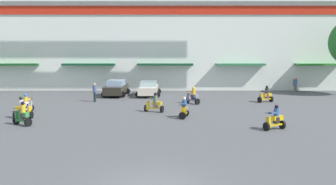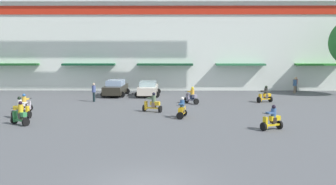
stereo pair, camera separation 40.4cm
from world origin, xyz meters
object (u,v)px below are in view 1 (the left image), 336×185
scooter_rider_3 (20,109)px  pedestrian_2 (294,83)px  scooter_rider_5 (152,104)px  scooter_rider_7 (273,119)px  scooter_rider_0 (191,97)px  scooter_rider_6 (182,109)px  parked_car_0 (114,88)px  pedestrian_1 (93,91)px  scooter_rider_1 (24,105)px  pedestrian_0 (293,84)px  parked_car_1 (147,88)px  scooter_rider_8 (264,95)px  scooter_rider_4 (20,115)px

scooter_rider_3 → pedestrian_2: bearing=32.8°
scooter_rider_5 → scooter_rider_7: scooter_rider_7 is taller
scooter_rider_0 → scooter_rider_6: 6.73m
parked_car_0 → scooter_rider_7: bearing=-53.3°
scooter_rider_6 → pedestrian_1: size_ratio=0.88×
scooter_rider_1 → scooter_rider_5: scooter_rider_5 is taller
parked_car_0 → scooter_rider_7: size_ratio=2.87×
scooter_rider_5 → pedestrian_0: bearing=38.7°
parked_car_0 → parked_car_1: 3.26m
scooter_rider_7 → pedestrian_1: 17.61m
parked_car_0 → scooter_rider_6: 13.47m
scooter_rider_3 → scooter_rider_6: scooter_rider_3 is taller
parked_car_1 → scooter_rider_5: scooter_rider_5 is taller
scooter_rider_1 → pedestrian_2: (24.75, 13.26, 0.32)m
pedestrian_1 → pedestrian_0: bearing=17.3°
pedestrian_1 → pedestrian_2: size_ratio=1.07×
scooter_rider_8 → pedestrian_2: pedestrian_2 is taller
scooter_rider_8 → parked_car_1: bearing=158.1°
scooter_rider_1 → scooter_rider_4: (1.40, -4.74, 0.06)m
scooter_rider_7 → scooter_rider_5: bearing=140.2°
scooter_rider_0 → scooter_rider_3: size_ratio=0.97×
scooter_rider_7 → scooter_rider_8: 11.61m
scooter_rider_1 → scooter_rider_7: scooter_rider_7 is taller
scooter_rider_4 → pedestrian_0: size_ratio=0.95×
scooter_rider_8 → scooter_rider_0: bearing=-172.9°
scooter_rider_5 → parked_car_0: bearing=113.7°
parked_car_0 → scooter_rider_1: parked_car_0 is taller
scooter_rider_4 → pedestrian_1: 10.72m
scooter_rider_0 → pedestrian_2: (11.76, 8.76, 0.29)m
scooter_rider_8 → pedestrian_2: 9.48m
scooter_rider_3 → scooter_rider_4: scooter_rider_4 is taller
scooter_rider_0 → pedestrian_0: pedestrian_0 is taller
scooter_rider_7 → parked_car_1: bearing=118.4°
scooter_rider_1 → pedestrian_0: 26.94m
parked_car_1 → pedestrian_0: (15.33, 2.19, 0.18)m
parked_car_1 → scooter_rider_1: scooter_rider_1 is taller
parked_car_0 → pedestrian_2: bearing=10.5°
scooter_rider_3 → parked_car_1: bearing=55.3°
parked_car_0 → pedestrian_1: size_ratio=2.64×
scooter_rider_4 → scooter_rider_5: bearing=30.8°
scooter_rider_8 → scooter_rider_6: bearing=-135.5°
scooter_rider_1 → scooter_rider_5: size_ratio=0.98×
scooter_rider_5 → scooter_rider_8: 11.04m
parked_car_1 → scooter_rider_7: 17.87m
scooter_rider_3 → pedestrian_0: size_ratio=0.93×
scooter_rider_4 → scooter_rider_7: (15.99, -1.34, -0.01)m
scooter_rider_3 → scooter_rider_1: bearing=103.5°
pedestrian_2 → pedestrian_0: bearing=-110.9°
scooter_rider_3 → pedestrian_2: (24.18, 15.61, 0.27)m
scooter_rider_1 → pedestrian_0: pedestrian_0 is taller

